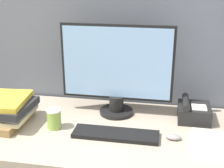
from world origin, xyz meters
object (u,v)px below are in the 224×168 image
Objects in this scene: coffee_cup at (54,119)px; book_stack at (9,111)px; keyboard at (116,134)px; mouse at (173,137)px; desk_telephone at (193,112)px; monitor at (118,71)px.

book_stack is at bearing 178.50° from coffee_cup.
coffee_cup is (-0.33, 0.03, 0.04)m from keyboard.
desk_telephone is at bearing 65.63° from mouse.
desk_telephone is (0.42, -0.01, -0.20)m from monitor.
book_stack is 1.62× the size of desk_telephone.
monitor is 0.46m from mouse.
keyboard is at bearing -176.36° from mouse.
keyboard is at bearing -147.02° from desk_telephone.
book_stack is at bearing 178.90° from mouse.
coffee_cup is (-0.29, -0.23, -0.20)m from monitor.
coffee_cup is at bearing 179.06° from mouse.
mouse is 0.61m from coffee_cup.
desk_telephone is (0.96, 0.22, -0.03)m from book_stack.
monitor reaches higher than keyboard.
mouse is at bearing 3.64° from keyboard.
book_stack reaches higher than coffee_cup.
monitor is 8.37× the size of mouse.
keyboard is at bearing -4.85° from coffee_cup.
mouse is 0.71× the size of coffee_cup.
book_stack reaches higher than mouse.
book_stack is (-0.86, 0.02, 0.06)m from mouse.
monitor is 0.47m from desk_telephone.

